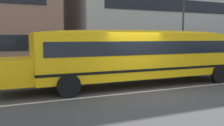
# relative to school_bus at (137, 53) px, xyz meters

# --- Properties ---
(ground_plane) EXTENTS (400.00, 400.00, 0.00)m
(ground_plane) POSITION_rel_school_bus_xyz_m (-0.72, -1.44, -1.58)
(ground_plane) COLOR #424244
(sidewalk_far) EXTENTS (120.00, 3.00, 0.01)m
(sidewalk_far) POSITION_rel_school_bus_xyz_m (-0.72, 6.44, -1.57)
(sidewalk_far) COLOR gray
(sidewalk_far) RESTS_ON ground_plane
(lane_centreline) EXTENTS (110.00, 0.16, 0.01)m
(lane_centreline) POSITION_rel_school_bus_xyz_m (-0.72, -1.44, -1.57)
(lane_centreline) COLOR silver
(lane_centreline) RESTS_ON ground_plane
(school_bus) EXTENTS (11.88, 2.85, 2.65)m
(school_bus) POSITION_rel_school_bus_xyz_m (0.00, 0.00, 0.00)
(school_bus) COLOR yellow
(school_bus) RESTS_ON ground_plane
(street_lamp) EXTENTS (0.44, 0.44, 6.80)m
(street_lamp) POSITION_rel_school_bus_xyz_m (7.42, 5.74, 2.74)
(street_lamp) COLOR #38383D
(street_lamp) RESTS_ON ground_plane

